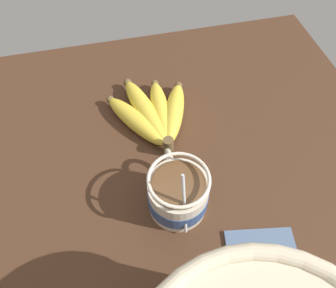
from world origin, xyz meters
TOP-DOWN VIEW (x-y plane):
  - table at (0.00, 0.00)cm, footprint 91.26×91.26cm
  - coffee_mug at (-2.65, -0.47)cm, footprint 14.34×10.20cm
  - banana_bunch at (17.37, 0.17)cm, footprint 21.00×18.65cm
  - napkin at (-18.19, -10.51)cm, footprint 17.80×13.86cm

SIDE VIEW (x-z plane):
  - table at x=0.00cm, z-range 0.00..3.49cm
  - napkin at x=-18.19cm, z-range 3.49..4.09cm
  - banana_bunch at x=17.37cm, z-range 3.24..7.61cm
  - coffee_mug at x=-2.65cm, z-range 0.71..14.32cm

